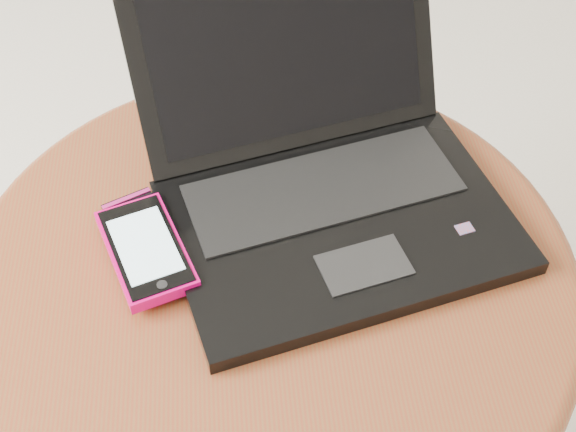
{
  "coord_description": "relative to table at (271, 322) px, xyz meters",
  "views": [
    {
      "loc": [
        -0.13,
        -0.45,
        1.1
      ],
      "look_at": [
        -0.08,
        0.04,
        0.55
      ],
      "focal_mm": 48.98,
      "sensor_mm": 36.0,
      "label": 1
    }
  ],
  "objects": [
    {
      "name": "table",
      "position": [
        0.0,
        0.0,
        0.0
      ],
      "size": [
        0.62,
        0.62,
        0.49
      ],
      "color": "#521E0D",
      "rests_on": "ground"
    },
    {
      "name": "laptop",
      "position": [
        0.06,
        0.08,
        0.14
      ],
      "size": [
        0.41,
        0.4,
        0.21
      ],
      "color": "black",
      "rests_on": "table"
    },
    {
      "name": "phone_black",
      "position": [
        -0.12,
        0.05,
        0.11
      ],
      "size": [
        0.09,
        0.12,
        0.01
      ],
      "color": "black",
      "rests_on": "table"
    },
    {
      "name": "phone_pink",
      "position": [
        -0.12,
        0.01,
        0.12
      ],
      "size": [
        0.11,
        0.14,
        0.02
      ],
      "color": "#E10167",
      "rests_on": "phone_black"
    }
  ]
}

